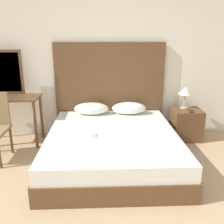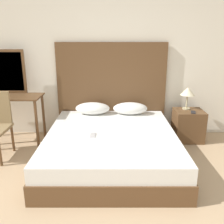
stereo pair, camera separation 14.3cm
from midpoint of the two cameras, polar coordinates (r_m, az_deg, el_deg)
wall_back at (r=4.22m, az=1.60°, el=12.79°), size 10.00×0.06×2.70m
bed at (r=3.44m, az=1.20°, el=-7.95°), size 1.73×1.98×0.43m
headboard at (r=4.22m, az=1.01°, el=5.02°), size 1.82×0.05×1.57m
pillow_left at (r=4.08m, az=-3.29°, el=0.82°), size 0.56×0.29×0.19m
pillow_right at (r=4.09m, az=5.35°, el=0.81°), size 0.56×0.29×0.19m
phone_on_bed at (r=3.24m, az=-2.99°, el=-5.33°), size 0.07×0.15×0.01m
nightstand at (r=4.30m, az=18.07°, el=-2.94°), size 0.46×0.42×0.51m
table_lamp at (r=4.23m, az=17.99°, el=4.29°), size 0.23×0.23×0.36m
phone_on_nightstand at (r=4.14m, az=19.19°, el=-0.05°), size 0.11×0.16×0.01m
vanity_desk at (r=4.23m, az=-21.67°, el=1.72°), size 1.06×0.48×0.77m
vanity_mirror at (r=4.33m, az=-21.36°, el=8.60°), size 0.51×0.03×0.70m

